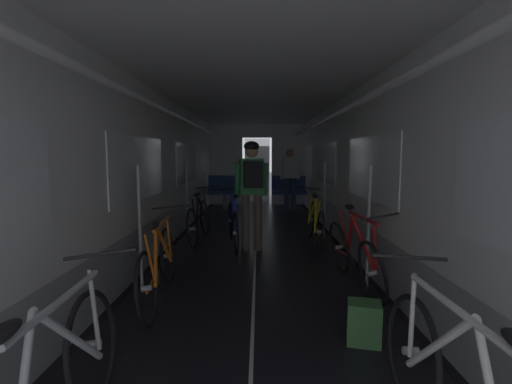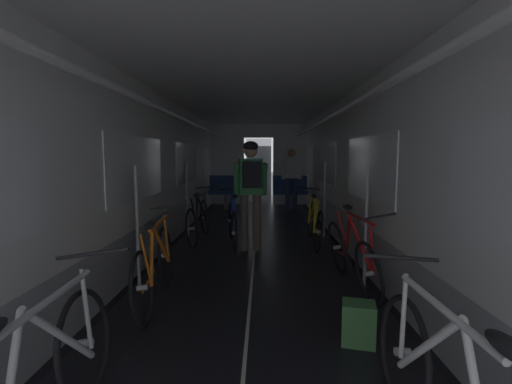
% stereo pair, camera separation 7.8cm
% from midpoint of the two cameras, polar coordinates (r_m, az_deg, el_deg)
% --- Properties ---
extents(train_car_shell, '(3.14, 12.34, 2.57)m').
position_cam_midpoint_polar(train_car_shell, '(5.32, 0.12, 8.02)').
color(train_car_shell, black).
rests_on(train_car_shell, ground).
extents(bench_seat_far_left, '(0.98, 0.51, 0.95)m').
position_cam_midpoint_polar(bench_seat_far_left, '(9.88, -4.67, 0.50)').
color(bench_seat_far_left, gray).
rests_on(bench_seat_far_left, ground).
extents(bench_seat_far_right, '(0.98, 0.51, 0.95)m').
position_cam_midpoint_polar(bench_seat_far_right, '(9.87, 5.79, 0.48)').
color(bench_seat_far_right, gray).
rests_on(bench_seat_far_right, ground).
extents(bicycle_black, '(0.44, 1.69, 0.95)m').
position_cam_midpoint_polar(bicycle_black, '(6.22, -8.96, -4.52)').
color(bicycle_black, black).
rests_on(bicycle_black, ground).
extents(bicycle_orange, '(0.44, 1.69, 0.95)m').
position_cam_midpoint_polar(bicycle_orange, '(3.82, -15.50, -11.40)').
color(bicycle_orange, black).
rests_on(bicycle_orange, ground).
extents(bicycle_red, '(0.51, 1.70, 0.96)m').
position_cam_midpoint_polar(bicycle_red, '(4.22, 15.80, -9.78)').
color(bicycle_red, black).
rests_on(bicycle_red, ground).
extents(bicycle_yellow, '(0.44, 1.69, 0.95)m').
position_cam_midpoint_polar(bicycle_yellow, '(6.01, 9.86, -4.92)').
color(bicycle_yellow, black).
rests_on(bicycle_yellow, ground).
extents(person_cyclist_aisle, '(0.55, 0.43, 1.73)m').
position_cam_midpoint_polar(person_cyclist_aisle, '(5.46, -0.44, 1.39)').
color(person_cyclist_aisle, brown).
rests_on(person_cyclist_aisle, ground).
extents(bicycle_blue_in_aisle, '(0.44, 1.68, 0.94)m').
position_cam_midpoint_polar(bicycle_blue_in_aisle, '(5.83, -3.45, -5.14)').
color(bicycle_blue_in_aisle, black).
rests_on(bicycle_blue_in_aisle, ground).
extents(person_standing_near_bench, '(0.53, 0.23, 1.69)m').
position_cam_midpoint_polar(person_standing_near_bench, '(9.46, 6.02, 2.72)').
color(person_standing_near_bench, '#384C75').
rests_on(person_standing_near_bench, ground).
extents(backpack_on_floor, '(0.30, 0.25, 0.34)m').
position_cam_midpoint_polar(backpack_on_floor, '(3.11, 17.10, -19.79)').
color(backpack_on_floor, '#3D703D').
rests_on(backpack_on_floor, ground).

